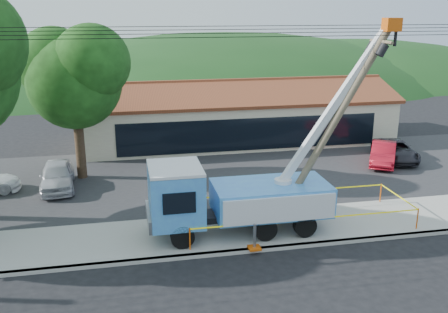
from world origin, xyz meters
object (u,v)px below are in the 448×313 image
car_red (382,165)px  car_dark (394,161)px  car_silver (59,190)px  leaning_pole (335,120)px  utility_truck (234,195)px

car_red → car_dark: size_ratio=0.92×
car_silver → car_red: size_ratio=1.04×
leaning_pole → car_red: 11.90m
car_dark → leaning_pole: bearing=-122.2°
utility_truck → car_red: size_ratio=2.57×
utility_truck → leaning_pole: 5.45m
leaning_pole → car_dark: leaning_pole is taller
car_silver → car_dark: 21.11m
car_silver → car_dark: bearing=-0.8°
car_silver → car_dark: car_silver is taller
leaning_pole → car_dark: 13.17m
utility_truck → car_dark: size_ratio=2.36×
utility_truck → leaning_pole: size_ratio=1.19×
leaning_pole → car_red: size_ratio=2.16×
car_silver → car_red: bearing=-2.7°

